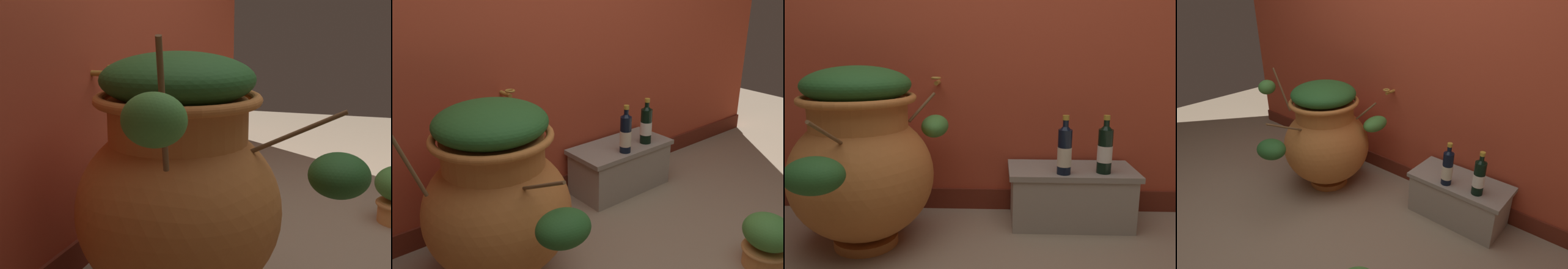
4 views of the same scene
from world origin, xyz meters
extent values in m
cube|color=maroon|center=(0.00, 1.10, 0.06)|extent=(4.40, 0.02, 0.13)
cylinder|color=#B28433|center=(-0.26, 1.05, 0.78)|extent=(0.02, 0.10, 0.02)
torus|color=#B28433|center=(-0.26, 1.00, 0.81)|extent=(0.06, 0.06, 0.01)
cylinder|color=#C17033|center=(-0.58, 0.61, 0.02)|extent=(0.32, 0.32, 0.05)
ellipsoid|color=#C17033|center=(-0.58, 0.61, 0.36)|extent=(0.70, 0.70, 0.64)
cylinder|color=#C17033|center=(-0.58, 0.61, 0.66)|extent=(0.46, 0.46, 0.16)
torus|color=#C17033|center=(-0.58, 0.61, 0.74)|extent=(0.55, 0.55, 0.04)
cylinder|color=brown|center=(-0.31, 0.81, 0.68)|extent=(0.13, 0.12, 0.15)
ellipsoid|color=#428438|center=(-0.25, 0.85, 0.57)|extent=(0.14, 0.24, 0.12)
cylinder|color=brown|center=(-0.58, 0.22, 0.66)|extent=(0.02, 0.29, 0.16)
ellipsoid|color=#235623|center=(-0.57, 0.09, 0.53)|extent=(0.22, 0.19, 0.14)
ellipsoid|color=#235623|center=(-0.58, 0.61, 0.81)|extent=(0.51, 0.51, 0.18)
cube|color=#9E9384|center=(0.50, 0.91, 0.16)|extent=(0.66, 0.32, 0.32)
cube|color=gray|center=(0.50, 0.91, 0.31)|extent=(0.70, 0.34, 0.03)
cylinder|color=black|center=(0.44, 0.80, 0.44)|extent=(0.07, 0.07, 0.24)
cone|color=black|center=(0.44, 0.80, 0.57)|extent=(0.07, 0.07, 0.04)
cylinder|color=black|center=(0.44, 0.80, 0.60)|extent=(0.03, 0.03, 0.08)
cylinder|color=#B7932D|center=(0.44, 0.80, 0.63)|extent=(0.03, 0.03, 0.02)
cylinder|color=beige|center=(0.44, 0.80, 0.42)|extent=(0.07, 0.07, 0.10)
cylinder|color=black|center=(0.65, 0.83, 0.44)|extent=(0.08, 0.08, 0.24)
cone|color=black|center=(0.65, 0.83, 0.57)|extent=(0.08, 0.08, 0.04)
cylinder|color=black|center=(0.65, 0.83, 0.60)|extent=(0.03, 0.03, 0.08)
cylinder|color=#B7932D|center=(0.65, 0.83, 0.62)|extent=(0.03, 0.03, 0.02)
cylinder|color=white|center=(0.65, 0.83, 0.43)|extent=(0.08, 0.08, 0.09)
camera|label=1|loc=(-2.15, 0.05, 0.99)|focal=47.61mm
camera|label=2|loc=(-1.38, -1.04, 1.45)|focal=39.89mm
camera|label=3|loc=(0.08, -1.26, 0.98)|focal=37.07mm
camera|label=4|loc=(1.35, -1.04, 1.64)|focal=31.07mm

